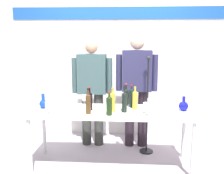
# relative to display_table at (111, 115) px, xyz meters

# --- Properties ---
(ground_plane) EXTENTS (10.00, 10.00, 0.00)m
(ground_plane) POSITION_rel_display_table_xyz_m (0.00, 0.00, -0.70)
(ground_plane) COLOR #A79AA9
(back_wall) EXTENTS (4.99, 0.11, 3.00)m
(back_wall) POSITION_rel_display_table_xyz_m (0.00, 1.23, 0.81)
(back_wall) COLOR white
(back_wall) RESTS_ON ground
(display_table) EXTENTS (2.13, 0.66, 0.76)m
(display_table) POSITION_rel_display_table_xyz_m (0.00, 0.00, 0.00)
(display_table) COLOR white
(display_table) RESTS_ON ground
(decanter_blue_left) EXTENTS (0.11, 0.11, 0.20)m
(decanter_blue_left) POSITION_rel_display_table_xyz_m (-0.92, 0.05, 0.13)
(decanter_blue_left) COLOR #12379D
(decanter_blue_left) RESTS_ON display_table
(decanter_blue_right) EXTENTS (0.12, 0.12, 0.19)m
(decanter_blue_right) POSITION_rel_display_table_xyz_m (0.94, 0.05, 0.13)
(decanter_blue_right) COLOR #1114BE
(decanter_blue_right) RESTS_ON display_table
(presenter_left) EXTENTS (0.62, 0.22, 1.65)m
(presenter_left) POSITION_rel_display_table_xyz_m (-0.34, 0.66, 0.25)
(presenter_left) COLOR #30322F
(presenter_left) RESTS_ON ground
(presenter_right) EXTENTS (0.63, 0.22, 1.73)m
(presenter_right) POSITION_rel_display_table_xyz_m (0.34, 0.66, 0.31)
(presenter_right) COLOR black
(presenter_right) RESTS_ON ground
(wine_bottle_0) EXTENTS (0.07, 0.07, 0.34)m
(wine_bottle_0) POSITION_rel_display_table_xyz_m (0.17, -0.07, 0.20)
(wine_bottle_0) COLOR black
(wine_bottle_0) RESTS_ON display_table
(wine_bottle_1) EXTENTS (0.07, 0.07, 0.30)m
(wine_bottle_1) POSITION_rel_display_table_xyz_m (-0.01, -0.21, 0.19)
(wine_bottle_1) COLOR black
(wine_bottle_1) RESTS_ON display_table
(wine_bottle_2) EXTENTS (0.07, 0.07, 0.31)m
(wine_bottle_2) POSITION_rel_display_table_xyz_m (0.02, -0.06, 0.20)
(wine_bottle_2) COLOR gold
(wine_bottle_2) RESTS_ON display_table
(wine_bottle_3) EXTENTS (0.07, 0.07, 0.32)m
(wine_bottle_3) POSITION_rel_display_table_xyz_m (-0.27, -0.17, 0.20)
(wine_bottle_3) COLOR #492F17
(wine_bottle_3) RESTS_ON display_table
(wine_bottle_4) EXTENTS (0.07, 0.07, 0.31)m
(wine_bottle_4) POSITION_rel_display_table_xyz_m (-0.28, 0.01, 0.19)
(wine_bottle_4) COLOR black
(wine_bottle_4) RESTS_ON display_table
(wine_bottle_5) EXTENTS (0.07, 0.07, 0.31)m
(wine_bottle_5) POSITION_rel_display_table_xyz_m (0.26, 0.18, 0.20)
(wine_bottle_5) COLOR black
(wine_bottle_5) RESTS_ON display_table
(wine_bottle_6) EXTENTS (0.06, 0.06, 0.31)m
(wine_bottle_6) POSITION_rel_display_table_xyz_m (0.19, 0.27, 0.19)
(wine_bottle_6) COLOR black
(wine_bottle_6) RESTS_ON display_table
(wine_bottle_7) EXTENTS (0.07, 0.07, 0.31)m
(wine_bottle_7) POSITION_rel_display_table_xyz_m (0.31, 0.08, 0.20)
(wine_bottle_7) COLOR gold
(wine_bottle_7) RESTS_ON display_table
(wine_glass_left_0) EXTENTS (0.07, 0.07, 0.14)m
(wine_glass_left_0) POSITION_rel_display_table_xyz_m (-0.56, 0.21, 0.16)
(wine_glass_left_0) COLOR white
(wine_glass_left_0) RESTS_ON display_table
(wine_glass_left_1) EXTENTS (0.06, 0.06, 0.15)m
(wine_glass_left_1) POSITION_rel_display_table_xyz_m (-0.40, 0.25, 0.17)
(wine_glass_left_1) COLOR white
(wine_glass_left_1) RESTS_ON display_table
(wine_glass_left_2) EXTENTS (0.07, 0.07, 0.16)m
(wine_glass_left_2) POSITION_rel_display_table_xyz_m (-0.76, -0.23, 0.17)
(wine_glass_left_2) COLOR white
(wine_glass_left_2) RESTS_ON display_table
(wine_glass_left_3) EXTENTS (0.06, 0.06, 0.14)m
(wine_glass_left_3) POSITION_rel_display_table_xyz_m (-0.47, -0.27, 0.16)
(wine_glass_left_3) COLOR white
(wine_glass_left_3) RESTS_ON display_table
(wine_glass_left_4) EXTENTS (0.06, 0.06, 0.15)m
(wine_glass_left_4) POSITION_rel_display_table_xyz_m (-0.67, 0.13, 0.17)
(wine_glass_left_4) COLOR white
(wine_glass_left_4) RESTS_ON display_table
(wine_glass_left_5) EXTENTS (0.07, 0.07, 0.15)m
(wine_glass_left_5) POSITION_rel_display_table_xyz_m (-0.76, 0.16, 0.17)
(wine_glass_left_5) COLOR white
(wine_glass_left_5) RESTS_ON display_table
(wine_glass_right_0) EXTENTS (0.07, 0.07, 0.16)m
(wine_glass_right_0) POSITION_rel_display_table_xyz_m (0.61, -0.08, 0.17)
(wine_glass_right_0) COLOR white
(wine_glass_right_0) RESTS_ON display_table
(wine_glass_right_1) EXTENTS (0.07, 0.07, 0.14)m
(wine_glass_right_1) POSITION_rel_display_table_xyz_m (0.51, 0.12, 0.16)
(wine_glass_right_1) COLOR white
(wine_glass_right_1) RESTS_ON display_table
(wine_glass_right_2) EXTENTS (0.06, 0.06, 0.17)m
(wine_glass_right_2) POSITION_rel_display_table_xyz_m (0.48, -0.24, 0.18)
(wine_glass_right_2) COLOR white
(wine_glass_right_2) RESTS_ON display_table
(wine_glass_right_3) EXTENTS (0.07, 0.07, 0.14)m
(wine_glass_right_3) POSITION_rel_display_table_xyz_m (0.44, -0.12, 0.17)
(wine_glass_right_3) COLOR white
(wine_glass_right_3) RESTS_ON display_table
(wine_glass_right_4) EXTENTS (0.07, 0.07, 0.17)m
(wine_glass_right_4) POSITION_rel_display_table_xyz_m (0.75, 0.22, 0.18)
(wine_glass_right_4) COLOR white
(wine_glass_right_4) RESTS_ON display_table
(microphone_stand) EXTENTS (0.20, 0.20, 1.44)m
(microphone_stand) POSITION_rel_display_table_xyz_m (0.50, 0.43, -0.22)
(microphone_stand) COLOR black
(microphone_stand) RESTS_ON ground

